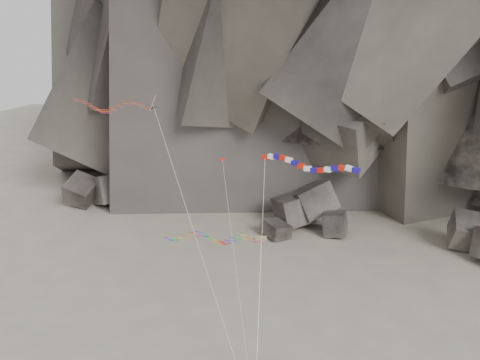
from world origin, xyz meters
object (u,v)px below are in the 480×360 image
(banner_kite, at_px, (308,166))
(delta_kite, at_px, (108,105))
(pennant_kite, at_px, (230,225))
(parafoil_kite, at_px, (208,237))

(banner_kite, bearing_deg, delta_kite, -167.23)
(delta_kite, height_order, banner_kite, delta_kite)
(delta_kite, distance_m, pennant_kite, 17.67)
(delta_kite, bearing_deg, banner_kite, -22.66)
(delta_kite, relative_size, banner_kite, 1.25)
(banner_kite, bearing_deg, parafoil_kite, -170.32)
(pennant_kite, bearing_deg, parafoil_kite, 146.93)
(banner_kite, height_order, parafoil_kite, banner_kite)
(parafoil_kite, height_order, pennant_kite, pennant_kite)
(delta_kite, height_order, parafoil_kite, delta_kite)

